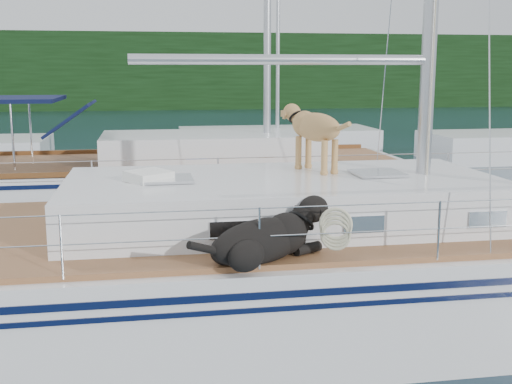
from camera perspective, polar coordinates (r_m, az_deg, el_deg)
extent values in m
plane|color=black|center=(8.15, -3.30, -11.49)|extent=(120.00, 120.00, 0.00)
cube|color=black|center=(52.51, -8.93, 10.56)|extent=(90.00, 3.00, 6.00)
cube|color=#595147|center=(53.77, -8.87, 8.00)|extent=(92.00, 1.00, 1.20)
cube|color=white|center=(7.98, -3.33, -8.16)|extent=(12.00, 3.80, 1.40)
cube|color=#9A663D|center=(7.77, -3.39, -3.07)|extent=(11.52, 3.50, 0.06)
cube|color=white|center=(7.83, 2.41, -0.67)|extent=(5.20, 2.50, 0.55)
cylinder|color=silver|center=(7.68, 2.51, 11.68)|extent=(3.60, 0.12, 0.12)
cylinder|color=silver|center=(5.95, -1.60, -1.53)|extent=(10.56, 0.01, 0.01)
cylinder|color=silver|center=(9.37, -4.61, 2.97)|extent=(10.56, 0.01, 0.01)
cube|color=#1E34C0|center=(9.26, -4.33, -0.48)|extent=(0.76, 0.69, 0.05)
cube|color=white|center=(7.59, -9.51, 1.39)|extent=(0.61, 0.59, 0.12)
torus|color=beige|center=(6.28, 7.11, -2.83)|extent=(0.43, 0.27, 0.42)
cube|color=white|center=(14.24, -8.57, -0.02)|extent=(11.00, 3.50, 1.30)
cube|color=#9A663D|center=(14.13, -8.65, 2.57)|extent=(10.56, 3.29, 0.06)
cube|color=white|center=(14.15, -3.81, 4.11)|extent=(4.80, 2.30, 0.55)
cube|color=#0D1839|center=(14.31, -21.84, 7.66)|extent=(2.40, 2.30, 0.08)
cube|color=white|center=(24.14, 1.90, 4.38)|extent=(7.20, 3.00, 1.10)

